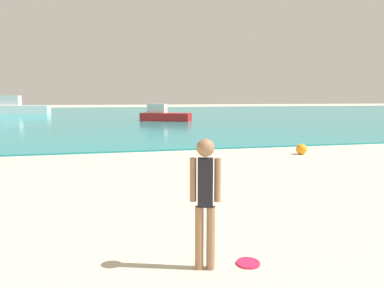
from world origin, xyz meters
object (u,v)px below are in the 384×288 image
at_px(boat_far, 18,108).
at_px(beach_ball, 301,149).
at_px(person_standing, 205,196).
at_px(frisbee, 248,263).
at_px(boat_near, 164,115).

relative_size(boat_far, beach_ball, 17.15).
xyz_separation_m(person_standing, frisbee, (0.54, -0.01, -0.86)).
bearing_deg(frisbee, person_standing, 178.88).
bearing_deg(boat_near, frisbee, -68.58).
bearing_deg(boat_near, person_standing, -69.80).
xyz_separation_m(person_standing, boat_far, (-11.83, 40.80, -0.07)).
height_order(frisbee, beach_ball, beach_ball).
height_order(frisbee, boat_far, boat_far).
bearing_deg(boat_far, person_standing, -70.30).
distance_m(frisbee, beach_ball, 8.78).
xyz_separation_m(frisbee, boat_near, (2.63, 25.05, 0.54)).
distance_m(person_standing, frisbee, 1.02).
relative_size(person_standing, beach_ball, 4.07).
relative_size(frisbee, beach_ball, 0.75).
distance_m(frisbee, boat_far, 42.65).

